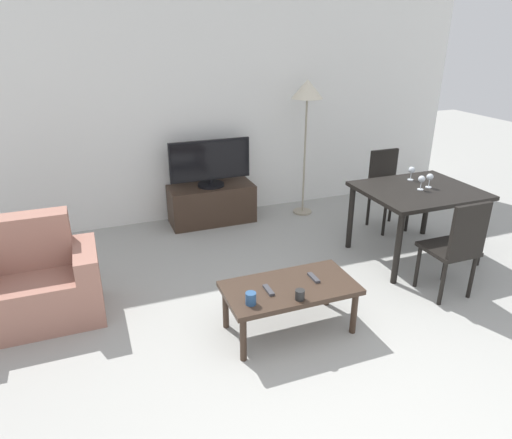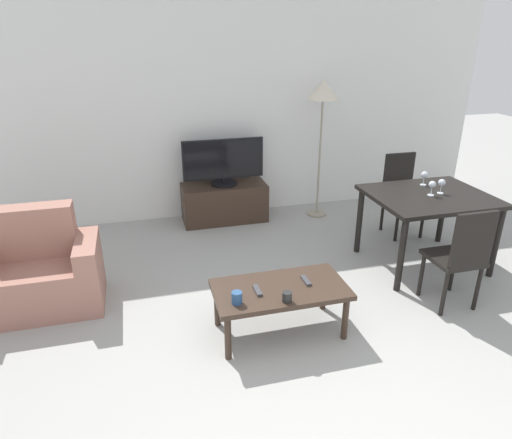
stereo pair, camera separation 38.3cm
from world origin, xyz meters
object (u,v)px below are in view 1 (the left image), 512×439
Objects in this scene: dining_table at (418,197)px; remote_secondary at (314,278)px; tv at (210,163)px; remote_primary at (269,290)px; dining_chair_far at (386,186)px; cup_colored_far at (251,298)px; wine_glass_right at (412,171)px; wine_glass_center at (430,178)px; armchair at (34,285)px; coffee_table at (290,291)px; floor_lamp at (307,96)px; cup_white_near at (300,295)px; dining_chair_near at (456,245)px; tv_stand at (212,204)px; wine_glass_left at (422,180)px.

remote_secondary is at bearing -155.66° from dining_table.
tv is 2.37m from dining_table.
tv is 2.36m from remote_secondary.
dining_chair_far is at bearing 35.41° from remote_primary.
wine_glass_right reaches higher than cup_colored_far.
wine_glass_center is (0.11, -0.00, 0.20)m from dining_table.
armchair is at bearing -170.81° from dining_chair_far.
coffee_table is (-0.03, -2.36, -0.39)m from tv.
cup_colored_far is (-1.58, -2.35, -1.03)m from floor_lamp.
cup_white_near is 2.23m from wine_glass_right.
tv is 6.69× the size of wine_glass_right.
floor_lamp is (-0.73, 0.73, 0.97)m from dining_chair_far.
wine_glass_center and wine_glass_right have the same top height.
coffee_table is (1.87, -0.88, 0.04)m from armchair.
dining_table is at bearing -70.68° from floor_lamp.
tv_stand is at bearing 122.09° from dining_chair_near.
wine_glass_center is at bearing -87.43° from wine_glass_right.
cup_colored_far is at bearing -177.89° from dining_chair_near.
tv is 6.51× the size of remote_secondary.
wine_glass_right is at bearing 74.12° from dining_chair_near.
coffee_table is 11.07× the size of cup_colored_far.
tv reaches higher than remote_secondary.
wine_glass_right is (0.10, 0.26, 0.20)m from dining_table.
tv is at bearing 142.78° from wine_glass_right.
remote_secondary is 1.03× the size of wine_glass_left.
tv_stand is 0.52m from tv.
floor_lamp reaches higher than tv_stand.
tv_stand is at bearing 173.66° from floor_lamp.
cup_colored_far is at bearing -148.25° from remote_primary.
dining_chair_near is at bearing -105.88° from wine_glass_right.
cup_white_near is 0.53× the size of wine_glass_center.
remote_secondary is 1.03× the size of wine_glass_right.
wine_glass_left reaches higher than coffee_table.
wine_glass_center is at bearing 20.79° from cup_colored_far.
wine_glass_right is (2.03, 1.00, 0.44)m from remote_primary.
dining_table reaches higher than remote_secondary.
wine_glass_center is (3.72, -0.17, 0.54)m from armchair.
wine_glass_center reaches higher than cup_colored_far.
cup_colored_far is 2.50m from wine_glass_right.
wine_glass_center is at bearing 22.75° from remote_secondary.
armchair is at bearing 154.84° from coffee_table.
dining_table is (1.71, -1.64, 0.42)m from tv_stand.
floor_lamp is at bearing 58.01° from remote_primary.
remote_secondary is at bearing 44.84° from cup_white_near.
wine_glass_left and wine_glass_right have the same top height.
remote_primary is at bearing -144.59° from dining_chair_far.
floor_lamp is 1.76m from wine_glass_center.
cup_white_near is at bearing -116.80° from floor_lamp.
tv_stand is at bearing 137.96° from wine_glass_center.
remote_primary is 1.00× the size of remote_secondary.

